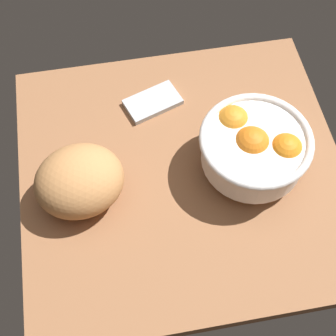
{
  "coord_description": "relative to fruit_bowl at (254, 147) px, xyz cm",
  "views": [
    {
      "loc": [
        11.83,
        49.7,
        88.63
      ],
      "look_at": [
        3.29,
        1.78,
        5.0
      ],
      "focal_mm": 54.05,
      "sensor_mm": 36.0,
      "label": 1
    }
  ],
  "objects": [
    {
      "name": "ground_plane",
      "position": [
        13.67,
        -1.14,
        -8.48
      ],
      "size": [
        65.32,
        62.67,
        3.0
      ],
      "primitive_type": "cube",
      "color": "#925F3D"
    },
    {
      "name": "fruit_bowl",
      "position": [
        0.0,
        0.0,
        0.0
      ],
      "size": [
        21.62,
        21.62,
        11.64
      ],
      "color": "white",
      "rests_on": "ground"
    },
    {
      "name": "bread_loaf",
      "position": [
        33.84,
        1.02,
        -1.08
      ],
      "size": [
        19.45,
        17.8,
        11.79
      ],
      "primitive_type": "ellipsoid",
      "rotation": [
        0.0,
        0.0,
        0.19
      ],
      "color": "tan",
      "rests_on": "ground"
    },
    {
      "name": "napkin_folded",
      "position": [
        16.87,
        -18.83,
        -6.34
      ],
      "size": [
        13.32,
        10.2,
        1.28
      ],
      "primitive_type": "cube",
      "rotation": [
        0.0,
        0.0,
        0.34
      ],
      "color": "#B5BCC3",
      "rests_on": "ground"
    }
  ]
}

